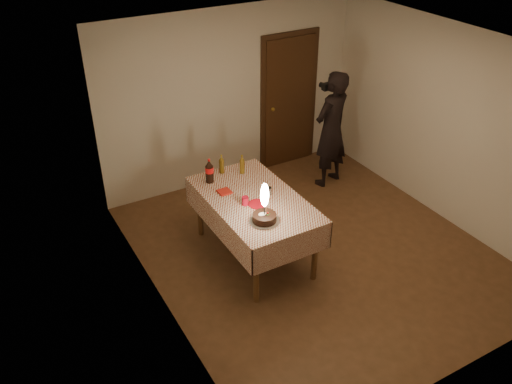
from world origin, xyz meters
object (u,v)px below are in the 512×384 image
dining_table (254,206)px  birthday_cake (265,212)px  red_cup (245,201)px  amber_bottle_left (222,164)px  clear_cup (269,191)px  red_plate (258,204)px  photographer (331,129)px  cola_bottle (209,171)px  amber_bottle_right (242,165)px

dining_table → birthday_cake: 0.54m
red_cup → amber_bottle_left: size_ratio=0.39×
dining_table → clear_cup: (0.20, -0.01, 0.16)m
dining_table → red_plate: (-0.03, -0.13, 0.11)m
red_plate → red_cup: 0.15m
amber_bottle_left → photographer: photographer is taller
cola_bottle → amber_bottle_left: size_ratio=1.25×
red_cup → amber_bottle_right: size_ratio=0.39×
dining_table → clear_cup: clear_cup is taller
clear_cup → cola_bottle: cola_bottle is taller
amber_bottle_left → cola_bottle: bearing=-150.0°
red_plate → amber_bottle_left: bearing=91.6°
dining_table → red_plate: red_plate is taller
clear_cup → amber_bottle_right: size_ratio=0.35×
red_cup → amber_bottle_right: 0.75m
birthday_cake → photographer: (2.02, 1.50, -0.08)m
red_cup → cola_bottle: bearing=100.8°
birthday_cake → photographer: photographer is taller
cola_bottle → photographer: size_ratio=0.18×
red_plate → clear_cup: size_ratio=2.44×
dining_table → amber_bottle_left: 0.78m
red_plate → photographer: (1.91, 1.17, 0.04)m
photographer → dining_table: bearing=-151.2°
clear_cup → photographer: photographer is taller
birthday_cake → amber_bottle_left: size_ratio=1.89×
clear_cup → birthday_cake: bearing=-125.5°
dining_table → birthday_cake: size_ratio=3.58×
red_plate → cola_bottle: (-0.26, 0.74, 0.15)m
amber_bottle_left → photographer: bearing=8.7°
red_plate → red_cup: red_cup is taller
amber_bottle_left → amber_bottle_right: bearing=-31.1°
dining_table → red_plate: size_ratio=7.82×
birthday_cake → cola_bottle: 1.08m
red_plate → amber_bottle_right: size_ratio=0.86×
red_plate → red_cup: bearing=152.4°
cola_bottle → amber_bottle_right: (0.45, -0.00, -0.03)m
birthday_cake → amber_bottle_right: bearing=74.3°
red_plate → cola_bottle: bearing=109.1°
amber_bottle_left → clear_cup: bearing=-71.6°
red_cup → amber_bottle_left: 0.82m
birthday_cake → clear_cup: bearing=54.5°
red_plate → photographer: size_ratio=0.13×
red_cup → amber_bottle_left: bearing=82.7°
amber_bottle_right → photographer: (1.71, 0.43, -0.07)m
red_cup → clear_cup: red_cup is taller
dining_table → red_cup: 0.23m
birthday_cake → clear_cup: (0.33, 0.46, -0.08)m
photographer → amber_bottle_left: bearing=-171.3°
dining_table → cola_bottle: size_ratio=5.42×
photographer → clear_cup: bearing=-148.3°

